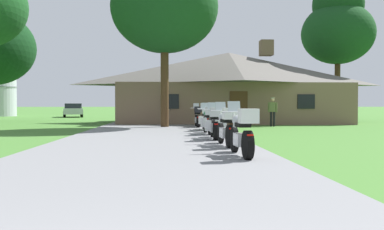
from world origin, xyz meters
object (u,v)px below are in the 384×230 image
motorcycle_silver_second_in_row (226,127)px  motorcycle_red_farthest_in_row (197,117)px  bystander_olive_shirt_near_lodge (273,110)px  metal_silo_distant (0,83)px  tree_right_of_lodge (338,25)px  motorcycle_orange_fifth_in_row (206,119)px  motorcycle_green_third_in_row (215,123)px  parked_silver_suv_far_left (73,110)px  motorcycle_green_fourth_in_row (209,121)px  motorcycle_silver_nearest_to_camera (242,132)px

motorcycle_silver_second_in_row → motorcycle_red_farthest_in_row: same height
motorcycle_red_farthest_in_row → bystander_olive_shirt_near_lodge: size_ratio=1.23×
metal_silo_distant → tree_right_of_lodge: bearing=-24.9°
motorcycle_orange_fifth_in_row → tree_right_of_lodge: tree_right_of_lodge is taller
motorcycle_green_third_in_row → motorcycle_red_farthest_in_row: same height
motorcycle_silver_second_in_row → parked_silver_suv_far_left: parked_silver_suv_far_left is taller
bystander_olive_shirt_near_lodge → tree_right_of_lodge: size_ratio=0.15×
motorcycle_silver_second_in_row → parked_silver_suv_far_left: (-11.43, 31.74, 0.16)m
bystander_olive_shirt_near_lodge → metal_silo_distant: bearing=-18.1°
motorcycle_silver_second_in_row → tree_right_of_lodge: tree_right_of_lodge is taller
parked_silver_suv_far_left → bystander_olive_shirt_near_lodge: bearing=-64.0°
motorcycle_green_third_in_row → motorcycle_orange_fifth_in_row: same height
motorcycle_red_farthest_in_row → tree_right_of_lodge: bearing=39.9°
motorcycle_green_fourth_in_row → bystander_olive_shirt_near_lodge: bearing=54.8°
motorcycle_green_third_in_row → metal_silo_distant: 38.98m
parked_silver_suv_far_left → motorcycle_green_fourth_in_row: bearing=-79.6°
motorcycle_green_third_in_row → metal_silo_distant: bearing=122.8°
motorcycle_silver_second_in_row → parked_silver_suv_far_left: size_ratio=0.43×
motorcycle_orange_fifth_in_row → motorcycle_green_fourth_in_row: bearing=-92.6°
motorcycle_silver_nearest_to_camera → motorcycle_green_fourth_in_row: 7.55m
motorcycle_silver_second_in_row → motorcycle_red_farthest_in_row: bearing=87.5°
motorcycle_silver_second_in_row → bystander_olive_shirt_near_lodge: (4.41, 12.03, 0.33)m
bystander_olive_shirt_near_lodge → parked_silver_suv_far_left: bearing=-25.6°
motorcycle_silver_second_in_row → motorcycle_green_third_in_row: 2.49m
motorcycle_red_farthest_in_row → bystander_olive_shirt_near_lodge: bearing=16.5°
motorcycle_orange_fifth_in_row → tree_right_of_lodge: (11.74, 13.05, 7.00)m
motorcycle_orange_fifth_in_row → bystander_olive_shirt_near_lodge: bystander_olive_shirt_near_lodge is taller
motorcycle_green_fourth_in_row → tree_right_of_lodge: (11.85, 15.66, 7.00)m
motorcycle_silver_second_in_row → motorcycle_green_fourth_in_row: same height
motorcycle_silver_second_in_row → motorcycle_green_third_in_row: (-0.06, 2.49, -0.01)m
parked_silver_suv_far_left → motorcycle_silver_nearest_to_camera: bearing=-84.2°
motorcycle_green_third_in_row → motorcycle_red_farthest_in_row: 8.19m
motorcycle_red_farthest_in_row → motorcycle_silver_second_in_row: bearing=-89.7°
motorcycle_silver_nearest_to_camera → metal_silo_distant: bearing=115.3°
motorcycle_orange_fifth_in_row → parked_silver_suv_far_left: (-11.52, 24.08, 0.17)m
motorcycle_green_third_in_row → bystander_olive_shirt_near_lodge: bystander_olive_shirt_near_lodge is taller
motorcycle_green_third_in_row → parked_silver_suv_far_left: 31.38m
motorcycle_red_farthest_in_row → metal_silo_distant: metal_silo_distant is taller
motorcycle_green_fourth_in_row → bystander_olive_shirt_near_lodge: (4.43, 6.98, 0.34)m
motorcycle_green_fourth_in_row → motorcycle_silver_second_in_row: bearing=-92.6°
motorcycle_silver_nearest_to_camera → motorcycle_green_third_in_row: same height
metal_silo_distant → parked_silver_suv_far_left: size_ratio=1.51×
motorcycle_green_fourth_in_row → metal_silo_distant: 36.85m
motorcycle_silver_second_in_row → motorcycle_orange_fifth_in_row: (0.09, 7.66, -0.01)m
motorcycle_orange_fifth_in_row → metal_silo_distant: metal_silo_distant is taller
motorcycle_silver_nearest_to_camera → bystander_olive_shirt_near_lodge: size_ratio=1.24×
motorcycle_green_fourth_in_row → bystander_olive_shirt_near_lodge: bystander_olive_shirt_near_lodge is taller
motorcycle_silver_nearest_to_camera → motorcycle_orange_fifth_in_row: 10.16m
motorcycle_orange_fifth_in_row → metal_silo_distant: (-20.40, 28.00, 3.08)m
bystander_olive_shirt_near_lodge → motorcycle_green_fourth_in_row: bearing=83.3°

